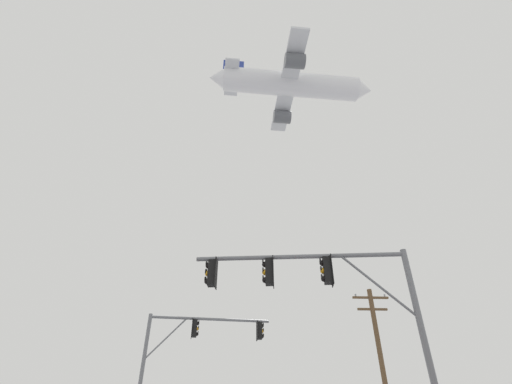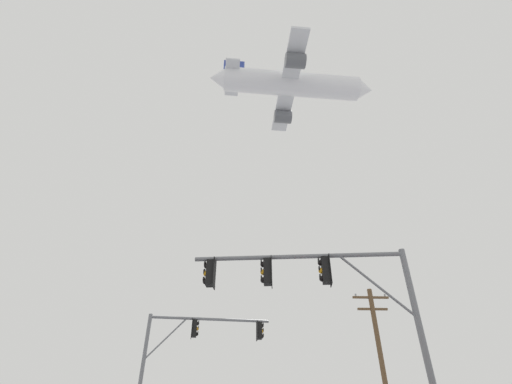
{
  "view_description": "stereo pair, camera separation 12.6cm",
  "coord_description": "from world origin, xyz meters",
  "px_view_note": "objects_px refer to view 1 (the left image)",
  "views": [
    {
      "loc": [
        0.36,
        -4.38,
        1.34
      ],
      "look_at": [
        1.32,
        18.1,
        15.89
      ],
      "focal_mm": 25.6,
      "sensor_mm": 36.0,
      "label": 1
    },
    {
      "loc": [
        0.49,
        -4.39,
        1.34
      ],
      "look_at": [
        1.32,
        18.1,
        15.89
      ],
      "focal_mm": 25.6,
      "sensor_mm": 36.0,
      "label": 2
    }
  ],
  "objects_px": {
    "utility_pole": "(381,359)",
    "signal_pole_far": "(190,347)",
    "signal_pole_near": "(325,292)",
    "airplane": "(291,85)"
  },
  "relations": [
    {
      "from": "signal_pole_far",
      "to": "airplane",
      "type": "height_order",
      "value": "airplane"
    },
    {
      "from": "utility_pole",
      "to": "signal_pole_far",
      "type": "bearing_deg",
      "value": -175.0
    },
    {
      "from": "signal_pole_near",
      "to": "utility_pole",
      "type": "xyz_separation_m",
      "value": [
        5.16,
        10.12,
        -0.52
      ]
    },
    {
      "from": "signal_pole_near",
      "to": "signal_pole_far",
      "type": "relative_size",
      "value": 1.09
    },
    {
      "from": "airplane",
      "to": "signal_pole_near",
      "type": "bearing_deg",
      "value": -99.36
    },
    {
      "from": "utility_pole",
      "to": "airplane",
      "type": "relative_size",
      "value": 0.32
    },
    {
      "from": "signal_pole_near",
      "to": "signal_pole_far",
      "type": "bearing_deg",
      "value": 120.5
    },
    {
      "from": "airplane",
      "to": "utility_pole",
      "type": "bearing_deg",
      "value": -87.83
    },
    {
      "from": "signal_pole_far",
      "to": "utility_pole",
      "type": "bearing_deg",
      "value": 5.0
    },
    {
      "from": "signal_pole_near",
      "to": "airplane",
      "type": "bearing_deg",
      "value": 80.64
    }
  ]
}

